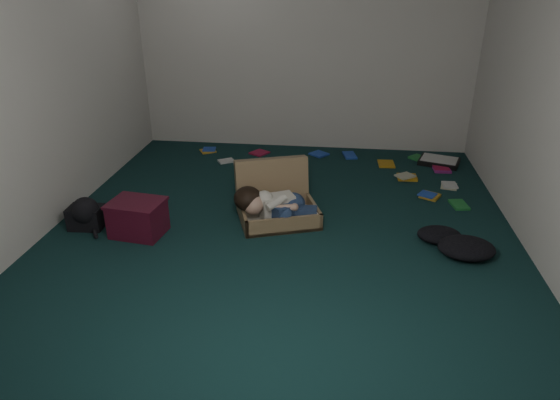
# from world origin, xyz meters

# --- Properties ---
(floor) EXTENTS (4.50, 4.50, 0.00)m
(floor) POSITION_xyz_m (0.00, 0.00, 0.00)
(floor) COLOR #0F2B2B
(floor) RESTS_ON ground
(wall_back) EXTENTS (4.50, 0.00, 4.50)m
(wall_back) POSITION_xyz_m (0.00, 2.25, 1.30)
(wall_back) COLOR white
(wall_back) RESTS_ON ground
(wall_front) EXTENTS (4.50, 0.00, 4.50)m
(wall_front) POSITION_xyz_m (0.00, -2.25, 1.30)
(wall_front) COLOR white
(wall_front) RESTS_ON ground
(wall_left) EXTENTS (0.00, 4.50, 4.50)m
(wall_left) POSITION_xyz_m (-2.00, 0.00, 1.30)
(wall_left) COLOR white
(wall_left) RESTS_ON ground
(wall_right) EXTENTS (0.00, 4.50, 4.50)m
(wall_right) POSITION_xyz_m (2.00, 0.00, 1.30)
(wall_right) COLOR white
(wall_right) RESTS_ON ground
(suitcase) EXTENTS (0.86, 0.85, 0.50)m
(suitcase) POSITION_xyz_m (-0.09, 0.26, 0.15)
(suitcase) COLOR #8C714D
(suitcase) RESTS_ON floor
(person) EXTENTS (0.75, 0.38, 0.31)m
(person) POSITION_xyz_m (-0.08, 0.08, 0.19)
(person) COLOR silver
(person) RESTS_ON suitcase
(maroon_bin) EXTENTS (0.48, 0.40, 0.30)m
(maroon_bin) POSITION_xyz_m (-1.20, -0.23, 0.15)
(maroon_bin) COLOR #470E20
(maroon_bin) RESTS_ON floor
(backpack) EXTENTS (0.37, 0.30, 0.22)m
(backpack) POSITION_xyz_m (-1.70, -0.18, 0.11)
(backpack) COLOR black
(backpack) RESTS_ON floor
(clothing_pile) EXTENTS (0.54, 0.48, 0.15)m
(clothing_pile) POSITION_xyz_m (1.47, -0.17, 0.07)
(clothing_pile) COLOR black
(clothing_pile) RESTS_ON floor
(paper_tray) EXTENTS (0.52, 0.45, 0.06)m
(paper_tray) POSITION_xyz_m (1.62, 1.82, 0.03)
(paper_tray) COLOR black
(paper_tray) RESTS_ON floor
(book_scatter) EXTENTS (3.00, 1.52, 0.02)m
(book_scatter) POSITION_xyz_m (0.69, 1.57, 0.01)
(book_scatter) COLOR gold
(book_scatter) RESTS_ON floor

